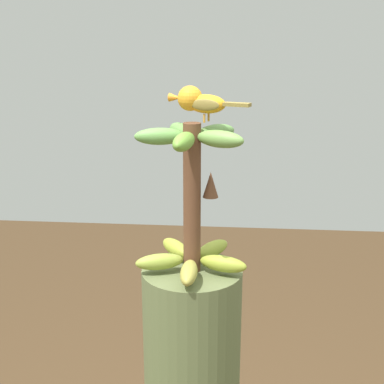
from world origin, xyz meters
The scene contains 2 objects.
banana_bunch centered at (0.00, 0.00, 1.51)m, with size 0.27×0.26×0.35m.
perched_bird centered at (0.01, 0.02, 1.73)m, with size 0.19×0.09×0.08m.
Camera 1 is at (0.10, -1.15, 1.85)m, focal length 48.86 mm.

